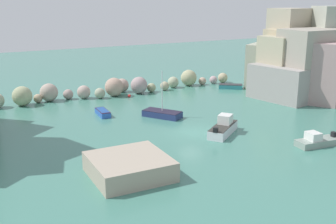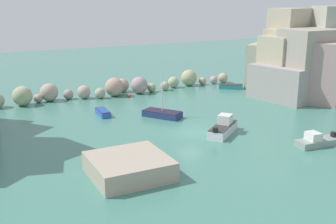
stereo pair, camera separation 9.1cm
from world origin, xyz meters
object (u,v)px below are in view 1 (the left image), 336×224
object	(u,v)px
stone_dock	(129,166)
moored_boat_5	(231,86)
moored_boat_0	(223,128)
moored_boat_3	(316,141)
channel_buoy	(129,96)
moored_boat_2	(162,114)
moored_boat_1	(103,112)

from	to	relation	value
stone_dock	moored_boat_5	bearing A→B (deg)	40.24
moored_boat_0	moored_boat_5	size ratio (longest dim) A/B	1.33
moored_boat_0	moored_boat_3	distance (m)	9.39
moored_boat_0	moored_boat_5	xyz separation A→B (m)	(14.32, 17.98, -0.32)
stone_dock	moored_boat_5	size ratio (longest dim) A/B	1.56
channel_buoy	moored_boat_2	xyz separation A→B (m)	(-0.48, -11.26, 0.18)
moored_boat_0	moored_boat_3	world-z (taller)	moored_boat_0
moored_boat_3	moored_boat_2	bearing A→B (deg)	-55.66
moored_boat_2	moored_boat_0	bearing A→B (deg)	164.32
moored_boat_2	moored_boat_1	bearing A→B (deg)	22.58
channel_buoy	moored_boat_2	world-z (taller)	moored_boat_2
moored_boat_0	moored_boat_2	size ratio (longest dim) A/B	0.92
stone_dock	moored_boat_3	bearing A→B (deg)	-6.50
moored_boat_1	moored_boat_2	bearing A→B (deg)	-120.77
moored_boat_0	stone_dock	bearing A→B (deg)	165.28
moored_boat_1	moored_boat_3	world-z (taller)	moored_boat_3
stone_dock	channel_buoy	bearing A→B (deg)	66.92
moored_boat_0	moored_boat_1	world-z (taller)	moored_boat_0
moored_boat_0	moored_boat_2	bearing A→B (deg)	71.31
channel_buoy	moored_boat_0	size ratio (longest dim) A/B	0.09
moored_boat_1	channel_buoy	bearing A→B (deg)	-39.31
moored_boat_2	moored_boat_5	bearing A→B (deg)	-94.91
channel_buoy	moored_boat_5	world-z (taller)	moored_boat_5
stone_dock	moored_boat_3	size ratio (longest dim) A/B	1.37
channel_buoy	moored_boat_3	xyz separation A→B (m)	(8.19, -27.30, 0.25)
moored_boat_0	moored_boat_2	distance (m)	9.17
moored_boat_1	moored_boat_3	bearing A→B (deg)	-140.44
moored_boat_3	moored_boat_5	bearing A→B (deg)	-102.48
moored_boat_1	moored_boat_2	xyz separation A→B (m)	(6.09, -4.13, 0.05)
stone_dock	moored_boat_2	distance (m)	17.26
moored_boat_0	moored_boat_3	size ratio (longest dim) A/B	1.16
stone_dock	moored_boat_3	distance (m)	19.03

